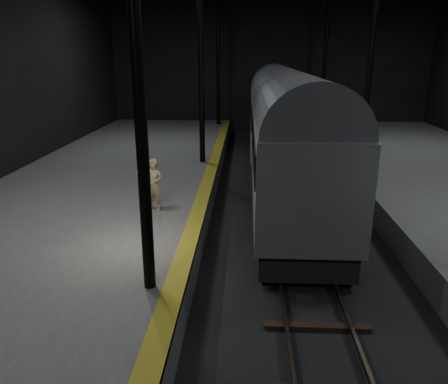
{
  "coord_description": "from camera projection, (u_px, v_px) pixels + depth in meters",
  "views": [
    {
      "loc": [
        -1.68,
        -12.65,
        6.0
      ],
      "look_at": [
        -2.34,
        -0.03,
        2.0
      ],
      "focal_mm": 35.0,
      "sensor_mm": 36.0,
      "label": 1
    }
  ],
  "objects": [
    {
      "name": "tactile_strip",
      "position": [
        195.0,
        222.0,
        13.63
      ],
      "size": [
        0.5,
        43.8,
        0.01
      ],
      "primitive_type": "cube",
      "color": "olive",
      "rests_on": "platform_left"
    },
    {
      "name": "woman",
      "position": [
        154.0,
        185.0,
        14.41
      ],
      "size": [
        0.76,
        0.65,
        1.75
      ],
      "primitive_type": "imported",
      "rotation": [
        0.0,
        0.0,
        -0.42
      ],
      "color": "#918459",
      "rests_on": "platform_left"
    },
    {
      "name": "train",
      "position": [
        284.0,
        124.0,
        19.87
      ],
      "size": [
        2.97,
        19.8,
        5.29
      ],
      "color": "#9EA0A5",
      "rests_on": "ground"
    },
    {
      "name": "platform_left",
      "position": [
        63.0,
        234.0,
        13.99
      ],
      "size": [
        9.0,
        43.8,
        1.0
      ],
      "primitive_type": "cube",
      "color": "#4B4B49",
      "rests_on": "ground"
    },
    {
      "name": "ground",
      "position": [
        298.0,
        253.0,
        13.77
      ],
      "size": [
        44.0,
        44.0,
        0.0
      ],
      "primitive_type": "plane",
      "color": "black",
      "rests_on": "ground"
    },
    {
      "name": "track",
      "position": [
        298.0,
        251.0,
        13.75
      ],
      "size": [
        2.4,
        43.0,
        0.24
      ],
      "color": "#3F3328",
      "rests_on": "ground"
    }
  ]
}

